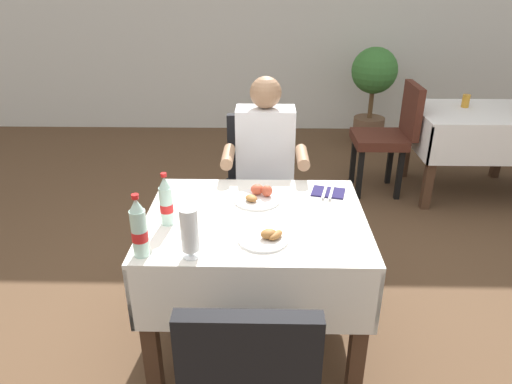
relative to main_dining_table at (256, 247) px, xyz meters
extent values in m
plane|color=brown|center=(-0.12, 0.01, -0.57)|extent=(11.00, 11.00, 0.00)
cube|color=white|center=(0.00, 0.00, 0.17)|extent=(1.06, 0.86, 0.02)
cube|color=white|center=(0.00, -0.42, 0.00)|extent=(1.06, 0.02, 0.32)
cube|color=white|center=(0.00, 0.42, 0.00)|extent=(1.06, 0.02, 0.32)
cube|color=white|center=(-0.52, 0.00, 0.00)|extent=(0.02, 0.86, 0.32)
cube|color=white|center=(0.52, 0.00, 0.00)|extent=(0.02, 0.86, 0.32)
cube|color=#472D1E|center=(-0.47, -0.37, -0.21)|extent=(0.07, 0.07, 0.73)
cube|color=#472D1E|center=(0.47, -0.37, -0.21)|extent=(0.07, 0.07, 0.73)
cube|color=#472D1E|center=(-0.47, 0.37, -0.21)|extent=(0.07, 0.07, 0.73)
cube|color=#472D1E|center=(0.47, 0.37, -0.21)|extent=(0.07, 0.07, 0.73)
cube|color=black|center=(0.00, 0.73, -0.08)|extent=(0.44, 0.44, 0.08)
cube|color=black|center=(0.00, 0.98, 0.18)|extent=(0.42, 0.06, 0.44)
cube|color=black|center=(-0.17, 0.56, -0.35)|extent=(0.04, 0.04, 0.45)
cube|color=black|center=(0.17, 0.56, -0.35)|extent=(0.04, 0.04, 0.45)
cube|color=black|center=(-0.17, 0.90, -0.35)|extent=(0.04, 0.04, 0.45)
cube|color=black|center=(0.17, 0.90, -0.35)|extent=(0.04, 0.04, 0.45)
cube|color=black|center=(0.00, -0.73, -0.08)|extent=(0.44, 0.44, 0.08)
cube|color=black|center=(0.00, -0.98, 0.18)|extent=(0.42, 0.06, 0.44)
cylinder|color=#282D42|center=(-0.04, 0.53, -0.35)|extent=(0.10, 0.10, 0.45)
cylinder|color=#282D42|center=(0.12, 0.53, -0.35)|extent=(0.10, 0.10, 0.45)
cube|color=#282D42|center=(0.04, 0.69, -0.06)|extent=(0.34, 0.36, 0.12)
cube|color=silver|center=(0.04, 0.77, 0.25)|extent=(0.36, 0.20, 0.50)
sphere|color=#997051|center=(0.04, 0.77, 0.59)|extent=(0.19, 0.19, 0.19)
cylinder|color=#997051|center=(-0.17, 0.54, 0.27)|extent=(0.07, 0.26, 0.07)
cylinder|color=#997051|center=(0.26, 0.54, 0.27)|extent=(0.07, 0.26, 0.07)
cylinder|color=white|center=(0.04, -0.22, 0.18)|extent=(0.22, 0.22, 0.01)
ellipsoid|color=#99602D|center=(0.06, -0.22, 0.21)|extent=(0.09, 0.08, 0.04)
ellipsoid|color=#99602D|center=(0.09, -0.23, 0.20)|extent=(0.09, 0.10, 0.03)
cylinder|color=white|center=(0.00, 0.17, 0.18)|extent=(0.24, 0.24, 0.01)
ellipsoid|color=#99602D|center=(-0.02, 0.14, 0.20)|extent=(0.08, 0.09, 0.03)
ellipsoid|color=#C14C33|center=(0.00, 0.22, 0.22)|extent=(0.09, 0.08, 0.05)
ellipsoid|color=#C14C33|center=(0.05, 0.20, 0.22)|extent=(0.07, 0.07, 0.06)
cylinder|color=white|center=(-0.26, -0.36, 0.18)|extent=(0.07, 0.07, 0.01)
cylinder|color=white|center=(-0.26, -0.36, 0.20)|extent=(0.02, 0.02, 0.03)
cylinder|color=white|center=(-0.26, -0.36, 0.31)|extent=(0.08, 0.08, 0.19)
cylinder|color=black|center=(-0.26, -0.36, 0.25)|extent=(0.07, 0.07, 0.08)
cylinder|color=silver|center=(-0.46, -0.35, 0.28)|extent=(0.07, 0.07, 0.21)
cylinder|color=red|center=(-0.46, -0.35, 0.27)|extent=(0.07, 0.07, 0.05)
cone|color=silver|center=(-0.46, -0.35, 0.41)|extent=(0.06, 0.06, 0.05)
cylinder|color=red|center=(-0.46, -0.35, 0.45)|extent=(0.03, 0.03, 0.02)
cylinder|color=silver|center=(-0.41, -0.08, 0.27)|extent=(0.06, 0.06, 0.18)
cylinder|color=red|center=(-0.41, -0.08, 0.26)|extent=(0.06, 0.06, 0.04)
cone|color=silver|center=(-0.41, -0.08, 0.39)|extent=(0.05, 0.05, 0.05)
cylinder|color=red|center=(-0.41, -0.08, 0.42)|extent=(0.03, 0.03, 0.02)
cube|color=#231E4C|center=(0.38, 0.27, 0.18)|extent=(0.20, 0.17, 0.01)
cube|color=silver|center=(0.36, 0.27, 0.19)|extent=(0.06, 0.19, 0.01)
cube|color=silver|center=(0.40, 0.26, 0.19)|extent=(0.06, 0.19, 0.01)
cube|color=white|center=(1.84, 1.91, 0.17)|extent=(1.01, 0.81, 0.02)
cube|color=white|center=(1.84, 1.51, 0.00)|extent=(1.01, 0.02, 0.32)
cube|color=white|center=(1.84, 2.30, 0.00)|extent=(1.01, 0.02, 0.32)
cube|color=white|center=(1.34, 1.91, 0.00)|extent=(0.02, 0.81, 0.32)
cube|color=#472D1E|center=(1.39, 1.56, -0.21)|extent=(0.07, 0.07, 0.73)
cube|color=#472D1E|center=(1.39, 2.25, -0.21)|extent=(0.07, 0.07, 0.73)
cube|color=#472D1E|center=(2.28, 2.25, -0.21)|extent=(0.07, 0.07, 0.73)
cube|color=#4C2319|center=(1.03, 1.91, -0.08)|extent=(0.44, 0.44, 0.08)
cube|color=#4C2319|center=(1.28, 1.91, 0.18)|extent=(0.06, 0.42, 0.44)
cube|color=black|center=(0.86, 2.08, -0.35)|extent=(0.04, 0.04, 0.45)
cube|color=black|center=(0.86, 1.74, -0.35)|extent=(0.04, 0.04, 0.45)
cube|color=black|center=(1.20, 2.08, -0.35)|extent=(0.04, 0.04, 0.45)
cube|color=black|center=(1.20, 1.74, -0.35)|extent=(0.04, 0.04, 0.45)
cylinder|color=#C68928|center=(1.77, 2.02, 0.23)|extent=(0.06, 0.06, 0.11)
cylinder|color=brown|center=(1.22, 3.17, -0.41)|extent=(0.35, 0.35, 0.32)
cylinder|color=brown|center=(1.22, 3.17, -0.09)|extent=(0.05, 0.05, 0.33)
sphere|color=#387533|center=(1.22, 3.17, 0.27)|extent=(0.50, 0.50, 0.50)
camera|label=1|loc=(0.04, -1.98, 1.24)|focal=32.68mm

